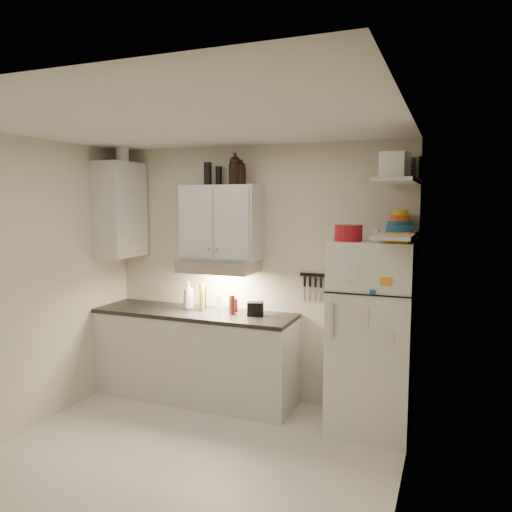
% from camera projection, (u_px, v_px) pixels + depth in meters
% --- Properties ---
extents(floor, '(3.20, 3.00, 0.02)m').
position_uv_depth(floor, '(184.00, 465.00, 3.89)').
color(floor, silver).
rests_on(floor, ground).
extents(ceiling, '(3.20, 3.00, 0.02)m').
position_uv_depth(ceiling, '(178.00, 122.00, 3.61)').
color(ceiling, silver).
rests_on(ceiling, ground).
extents(back_wall, '(3.20, 0.02, 2.60)m').
position_uv_depth(back_wall, '(255.00, 273.00, 5.15)').
color(back_wall, beige).
rests_on(back_wall, ground).
extents(left_wall, '(0.02, 3.00, 2.60)m').
position_uv_depth(left_wall, '(20.00, 286.00, 4.34)').
color(left_wall, beige).
rests_on(left_wall, ground).
extents(right_wall, '(0.02, 3.00, 2.60)m').
position_uv_depth(right_wall, '(403.00, 318.00, 3.16)').
color(right_wall, beige).
rests_on(right_wall, ground).
extents(base_cabinet, '(2.10, 0.60, 0.88)m').
position_uv_depth(base_cabinet, '(195.00, 357.00, 5.15)').
color(base_cabinet, silver).
rests_on(base_cabinet, floor).
extents(countertop, '(2.10, 0.62, 0.04)m').
position_uv_depth(countertop, '(194.00, 313.00, 5.10)').
color(countertop, black).
rests_on(countertop, base_cabinet).
extents(upper_cabinet, '(0.80, 0.33, 0.75)m').
position_uv_depth(upper_cabinet, '(221.00, 223.00, 5.04)').
color(upper_cabinet, silver).
rests_on(upper_cabinet, back_wall).
extents(side_cabinet, '(0.33, 0.55, 1.00)m').
position_uv_depth(side_cabinet, '(120.00, 210.00, 5.32)').
color(side_cabinet, silver).
rests_on(side_cabinet, left_wall).
extents(range_hood, '(0.76, 0.46, 0.12)m').
position_uv_depth(range_hood, '(219.00, 266.00, 5.02)').
color(range_hood, silver).
rests_on(range_hood, back_wall).
extents(fridge, '(0.70, 0.68, 1.70)m').
position_uv_depth(fridge, '(372.00, 336.00, 4.41)').
color(fridge, white).
rests_on(fridge, floor).
extents(shelf_hi, '(0.30, 0.95, 0.03)m').
position_uv_depth(shelf_hi, '(398.00, 181.00, 4.07)').
color(shelf_hi, silver).
rests_on(shelf_hi, right_wall).
extents(shelf_lo, '(0.30, 0.95, 0.03)m').
position_uv_depth(shelf_lo, '(396.00, 235.00, 4.12)').
color(shelf_lo, silver).
rests_on(shelf_lo, right_wall).
extents(knife_strip, '(0.42, 0.02, 0.03)m').
position_uv_depth(knife_strip, '(321.00, 275.00, 4.86)').
color(knife_strip, black).
rests_on(knife_strip, back_wall).
extents(dutch_oven, '(0.28, 0.28, 0.14)m').
position_uv_depth(dutch_oven, '(348.00, 233.00, 4.25)').
color(dutch_oven, maroon).
rests_on(dutch_oven, fridge).
extents(book_stack, '(0.24, 0.28, 0.08)m').
position_uv_depth(book_stack, '(400.00, 237.00, 4.09)').
color(book_stack, gold).
rests_on(book_stack, fridge).
extents(spice_jar, '(0.07, 0.07, 0.10)m').
position_uv_depth(spice_jar, '(376.00, 235.00, 4.24)').
color(spice_jar, silver).
rests_on(spice_jar, fridge).
extents(stock_pot, '(0.29, 0.29, 0.20)m').
position_uv_depth(stock_pot, '(407.00, 169.00, 4.27)').
color(stock_pot, silver).
rests_on(stock_pot, shelf_hi).
extents(tin_a, '(0.21, 0.19, 0.17)m').
position_uv_depth(tin_a, '(403.00, 168.00, 4.01)').
color(tin_a, '#AAAAAD').
rests_on(tin_a, shelf_hi).
extents(tin_b, '(0.22, 0.22, 0.19)m').
position_uv_depth(tin_b, '(395.00, 165.00, 3.78)').
color(tin_b, '#AAAAAD').
rests_on(tin_b, shelf_hi).
extents(bowl_teal, '(0.22, 0.22, 0.09)m').
position_uv_depth(bowl_teal, '(400.00, 226.00, 4.39)').
color(bowl_teal, '#185088').
rests_on(bowl_teal, shelf_lo).
extents(bowl_orange, '(0.18, 0.18, 0.05)m').
position_uv_depth(bowl_orange, '(400.00, 218.00, 4.41)').
color(bowl_orange, '#F15816').
rests_on(bowl_orange, bowl_teal).
extents(bowl_yellow, '(0.14, 0.14, 0.04)m').
position_uv_depth(bowl_yellow, '(400.00, 212.00, 4.40)').
color(bowl_yellow, gold).
rests_on(bowl_yellow, bowl_orange).
extents(plates, '(0.24, 0.24, 0.06)m').
position_uv_depth(plates, '(399.00, 229.00, 4.16)').
color(plates, '#185088').
rests_on(plates, shelf_lo).
extents(growler_a, '(0.16, 0.16, 0.29)m').
position_uv_depth(growler_a, '(235.00, 170.00, 4.89)').
color(growler_a, black).
rests_on(growler_a, upper_cabinet).
extents(growler_b, '(0.12, 0.12, 0.23)m').
position_uv_depth(growler_b, '(241.00, 173.00, 4.89)').
color(growler_b, black).
rests_on(growler_b, upper_cabinet).
extents(thermos_a, '(0.07, 0.07, 0.19)m').
position_uv_depth(thermos_a, '(219.00, 176.00, 5.07)').
color(thermos_a, black).
rests_on(thermos_a, upper_cabinet).
extents(thermos_b, '(0.09, 0.09, 0.23)m').
position_uv_depth(thermos_b, '(208.00, 174.00, 5.04)').
color(thermos_b, black).
rests_on(thermos_b, upper_cabinet).
extents(side_jar, '(0.18, 0.18, 0.18)m').
position_uv_depth(side_jar, '(122.00, 153.00, 5.21)').
color(side_jar, silver).
rests_on(side_jar, side_cabinet).
extents(soap_bottle, '(0.17, 0.17, 0.33)m').
position_uv_depth(soap_bottle, '(189.00, 294.00, 5.18)').
color(soap_bottle, silver).
rests_on(soap_bottle, countertop).
extents(pepper_mill, '(0.07, 0.07, 0.19)m').
position_uv_depth(pepper_mill, '(232.00, 305.00, 4.95)').
color(pepper_mill, brown).
rests_on(pepper_mill, countertop).
extents(oil_bottle, '(0.06, 0.06, 0.29)m').
position_uv_depth(oil_bottle, '(202.00, 297.00, 5.10)').
color(oil_bottle, olive).
rests_on(oil_bottle, countertop).
extents(vinegar_bottle, '(0.06, 0.06, 0.24)m').
position_uv_depth(vinegar_bottle, '(204.00, 298.00, 5.16)').
color(vinegar_bottle, black).
rests_on(vinegar_bottle, countertop).
extents(clear_bottle, '(0.06, 0.06, 0.16)m').
position_uv_depth(clear_bottle, '(219.00, 303.00, 5.10)').
color(clear_bottle, silver).
rests_on(clear_bottle, countertop).
extents(red_jar, '(0.09, 0.09, 0.14)m').
position_uv_depth(red_jar, '(234.00, 305.00, 5.07)').
color(red_jar, maroon).
rests_on(red_jar, countertop).
extents(caddy, '(0.18, 0.15, 0.14)m').
position_uv_depth(caddy, '(255.00, 309.00, 4.90)').
color(caddy, black).
rests_on(caddy, countertop).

